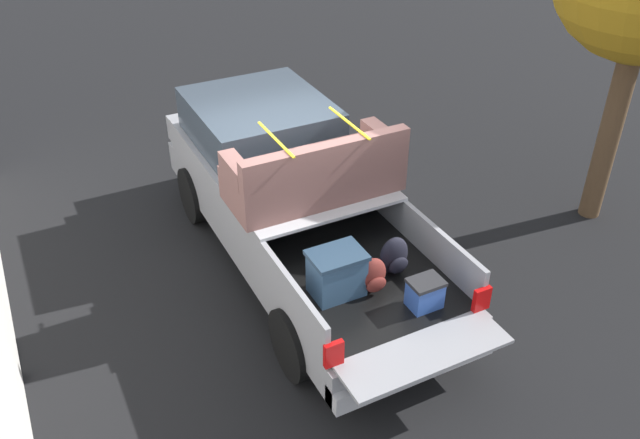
% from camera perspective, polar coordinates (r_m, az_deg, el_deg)
% --- Properties ---
extents(ground_plane, '(40.00, 40.00, 0.00)m').
position_cam_1_polar(ground_plane, '(9.17, -1.70, -3.86)').
color(ground_plane, black).
extents(pickup_truck, '(6.05, 2.09, 2.23)m').
position_cam_1_polar(pickup_truck, '(8.90, -2.86, 2.54)').
color(pickup_truck, gray).
rests_on(pickup_truck, ground_plane).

